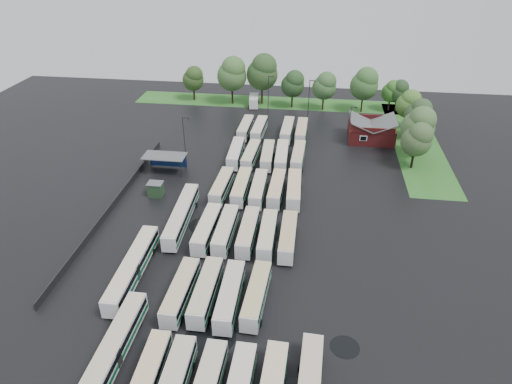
# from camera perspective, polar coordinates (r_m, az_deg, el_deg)

# --- Properties ---
(ground) EXTENTS (160.00, 160.00, 0.00)m
(ground) POSITION_cam_1_polar(r_m,az_deg,el_deg) (70.09, -2.94, -6.60)
(ground) COLOR black
(ground) RESTS_ON ground
(brick_building) EXTENTS (10.07, 8.60, 5.39)m
(brick_building) POSITION_cam_1_polar(r_m,az_deg,el_deg) (106.44, 14.19, 7.26)
(brick_building) COLOR maroon
(brick_building) RESTS_ON ground
(wash_shed) EXTENTS (8.20, 4.20, 3.58)m
(wash_shed) POSITION_cam_1_polar(r_m,az_deg,el_deg) (90.79, -11.27, 4.27)
(wash_shed) COLOR #2D2D30
(wash_shed) RESTS_ON ground
(utility_hut) EXTENTS (2.70, 2.20, 2.62)m
(utility_hut) POSITION_cam_1_polar(r_m,az_deg,el_deg) (83.43, -12.43, 0.35)
(utility_hut) COLOR #1D371F
(utility_hut) RESTS_ON ground
(grass_strip_north) EXTENTS (80.00, 10.00, 0.01)m
(grass_strip_north) POSITION_cam_1_polar(r_m,az_deg,el_deg) (127.20, 3.22, 11.07)
(grass_strip_north) COLOR #2B6822
(grass_strip_north) RESTS_ON ground
(grass_strip_east) EXTENTS (10.00, 50.00, 0.01)m
(grass_strip_east) POSITION_cam_1_polar(r_m,az_deg,el_deg) (108.86, 19.31, 5.90)
(grass_strip_east) COLOR #2B6822
(grass_strip_east) RESTS_ON ground
(west_fence) EXTENTS (0.10, 50.00, 1.20)m
(west_fence) POSITION_cam_1_polar(r_m,az_deg,el_deg) (82.36, -17.32, -1.40)
(west_fence) COLOR #2D2D30
(west_fence) RESTS_ON ground
(bus_r0c0) EXTENTS (2.50, 10.72, 2.97)m
(bus_r0c0) POSITION_cam_1_polar(r_m,az_deg,el_deg) (52.28, -13.37, -21.62)
(bus_r0c0) COLOR silver
(bus_r0c0) RESTS_ON ground
(bus_r1c0) EXTENTS (2.55, 10.83, 3.00)m
(bus_r1c0) POSITION_cam_1_polar(r_m,az_deg,el_deg) (60.51, -9.39, -12.14)
(bus_r1c0) COLOR silver
(bus_r1c0) RESTS_ON ground
(bus_r1c1) EXTENTS (2.45, 11.01, 3.06)m
(bus_r1c1) POSITION_cam_1_polar(r_m,az_deg,el_deg) (60.02, -6.29, -12.24)
(bus_r1c1) COLOR silver
(bus_r1c1) RESTS_ON ground
(bus_r1c2) EXTENTS (2.46, 11.10, 3.09)m
(bus_r1c2) POSITION_cam_1_polar(r_m,az_deg,el_deg) (59.18, -3.29, -12.80)
(bus_r1c2) COLOR silver
(bus_r1c2) RESTS_ON ground
(bus_r1c3) EXTENTS (2.78, 10.78, 2.97)m
(bus_r1c3) POSITION_cam_1_polar(r_m,az_deg,el_deg) (59.27, 0.05, -12.74)
(bus_r1c3) COLOR silver
(bus_r1c3) RESTS_ON ground
(bus_r2c0) EXTENTS (2.62, 11.07, 3.07)m
(bus_r2c0) POSITION_cam_1_polar(r_m,az_deg,el_deg) (70.92, -6.16, -4.57)
(bus_r2c0) COLOR silver
(bus_r2c0) RESTS_ON ground
(bus_r2c1) EXTENTS (2.44, 10.94, 3.04)m
(bus_r2c1) POSITION_cam_1_polar(r_m,az_deg,el_deg) (70.41, -3.83, -4.75)
(bus_r2c1) COLOR silver
(bus_r2c1) RESTS_ON ground
(bus_r2c2) EXTENTS (2.37, 10.75, 2.99)m
(bus_r2c2) POSITION_cam_1_polar(r_m,az_deg,el_deg) (69.97, -1.01, -4.96)
(bus_r2c2) COLOR silver
(bus_r2c2) RESTS_ON ground
(bus_r2c3) EXTENTS (2.38, 10.67, 2.96)m
(bus_r2c3) POSITION_cam_1_polar(r_m,az_deg,el_deg) (69.33, 1.44, -5.36)
(bus_r2c3) COLOR silver
(bus_r2c3) RESTS_ON ground
(bus_r2c4) EXTENTS (2.29, 10.73, 2.99)m
(bus_r2c4) POSITION_cam_1_polar(r_m,az_deg,el_deg) (69.09, 4.01, -5.56)
(bus_r2c4) COLOR silver
(bus_r2c4) RESTS_ON ground
(bus_r3c0) EXTENTS (2.66, 10.71, 2.96)m
(bus_r3c0) POSITION_cam_1_polar(r_m,az_deg,el_deg) (82.00, -4.29, 0.73)
(bus_r3c0) COLOR silver
(bus_r3c0) RESTS_ON ground
(bus_r3c1) EXTENTS (2.34, 10.79, 3.00)m
(bus_r3c1) POSITION_cam_1_polar(r_m,az_deg,el_deg) (81.58, -1.83, 0.65)
(bus_r3c1) COLOR silver
(bus_r3c1) RESTS_ON ground
(bus_r3c2) EXTENTS (2.33, 10.69, 2.97)m
(bus_r3c2) POSITION_cam_1_polar(r_m,az_deg,el_deg) (80.97, 0.32, 0.41)
(bus_r3c2) COLOR silver
(bus_r3c2) RESTS_ON ground
(bus_r3c3) EXTENTS (2.50, 10.77, 2.99)m
(bus_r3c3) POSITION_cam_1_polar(r_m,az_deg,el_deg) (81.10, 2.58, 0.44)
(bus_r3c3) COLOR silver
(bus_r3c3) RESTS_ON ground
(bus_r3c4) EXTENTS (2.70, 11.18, 3.09)m
(bus_r3c4) POSITION_cam_1_polar(r_m,az_deg,el_deg) (80.93, 4.76, 0.33)
(bus_r3c4) COLOR silver
(bus_r3c4) RESTS_ON ground
(bus_r4c0) EXTENTS (2.68, 11.13, 3.08)m
(bus_r4c0) POSITION_cam_1_polar(r_m,az_deg,el_deg) (93.81, -2.55, 4.87)
(bus_r4c0) COLOR silver
(bus_r4c0) RESTS_ON ground
(bus_r4c1) EXTENTS (2.74, 10.65, 2.94)m
(bus_r4c1) POSITION_cam_1_polar(r_m,az_deg,el_deg) (93.16, -0.64, 4.65)
(bus_r4c1) COLOR silver
(bus_r4c1) RESTS_ON ground
(bus_r4c2) EXTENTS (2.57, 10.58, 2.93)m
(bus_r4c2) POSITION_cam_1_polar(r_m,az_deg,el_deg) (92.99, 1.45, 4.59)
(bus_r4c2) COLOR silver
(bus_r4c2) RESTS_ON ground
(bus_r4c3) EXTENTS (2.62, 11.09, 3.07)m
(bus_r4c3) POSITION_cam_1_polar(r_m,az_deg,el_deg) (92.70, 3.24, 4.52)
(bus_r4c3) COLOR silver
(bus_r4c3) RESTS_ON ground
(bus_r4c4) EXTENTS (2.62, 10.80, 2.99)m
(bus_r4c4) POSITION_cam_1_polar(r_m,az_deg,el_deg) (92.95, 5.29, 4.47)
(bus_r4c4) COLOR silver
(bus_r4c4) RESTS_ON ground
(bus_r5c0) EXTENTS (2.52, 10.70, 2.96)m
(bus_r5c0) POSITION_cam_1_polar(r_m,az_deg,el_deg) (106.19, -1.32, 8.02)
(bus_r5c0) COLOR silver
(bus_r5c0) RESTS_ON ground
(bus_r5c1) EXTENTS (2.74, 10.97, 3.03)m
(bus_r5c1) POSITION_cam_1_polar(r_m,az_deg,el_deg) (105.46, 0.40, 7.88)
(bus_r5c1) COLOR silver
(bus_r5c1) RESTS_ON ground
(bus_r5c3) EXTENTS (2.62, 11.01, 3.05)m
(bus_r5c3) POSITION_cam_1_polar(r_m,az_deg,el_deg) (105.10, 3.93, 7.73)
(bus_r5c3) COLOR silver
(bus_r5c3) RESTS_ON ground
(bus_r5c4) EXTENTS (2.52, 10.87, 3.01)m
(bus_r5c4) POSITION_cam_1_polar(r_m,az_deg,el_deg) (104.90, 5.70, 7.59)
(bus_r5c4) COLOR silver
(bus_r5c4) RESTS_ON ground
(artic_bus_west_a) EXTENTS (2.42, 16.19, 3.00)m
(artic_bus_west_a) POSITION_cam_1_polar(r_m,az_deg,el_deg) (55.42, -17.50, -18.47)
(artic_bus_west_a) COLOR silver
(artic_bus_west_a) RESTS_ON ground
(artic_bus_west_b) EXTENTS (2.87, 16.38, 3.03)m
(artic_bus_west_b) POSITION_cam_1_polar(r_m,az_deg,el_deg) (74.62, -9.30, -2.88)
(artic_bus_west_b) COLOR silver
(artic_bus_west_b) RESTS_ON ground
(artic_bus_west_c) EXTENTS (2.63, 16.53, 3.06)m
(artic_bus_west_c) POSITION_cam_1_polar(r_m,az_deg,el_deg) (65.37, -15.17, -9.11)
(artic_bus_west_c) COLOR silver
(artic_bus_west_c) RESTS_ON ground
(minibus) EXTENTS (2.99, 6.47, 2.73)m
(minibus) POSITION_cam_1_polar(r_m,az_deg,el_deg) (124.15, -0.28, 11.36)
(minibus) COLOR white
(minibus) RESTS_ON ground
(tree_north_0) EXTENTS (5.76, 5.76, 9.53)m
(tree_north_0) POSITION_cam_1_polar(r_m,az_deg,el_deg) (128.48, -7.82, 13.91)
(tree_north_0) COLOR #331F11
(tree_north_0) RESTS_ON ground
(tree_north_1) EXTENTS (7.79, 7.79, 12.90)m
(tree_north_1) POSITION_cam_1_polar(r_m,az_deg,el_deg) (124.00, -2.98, 14.58)
(tree_north_1) COLOR black
(tree_north_1) RESTS_ON ground
(tree_north_2) EXTENTS (8.23, 8.23, 13.62)m
(tree_north_2) POSITION_cam_1_polar(r_m,az_deg,el_deg) (123.69, 0.86, 14.80)
(tree_north_2) COLOR #372418
(tree_north_2) RESTS_ON ground
(tree_north_3) EXTENTS (6.07, 6.07, 10.05)m
(tree_north_3) POSITION_cam_1_polar(r_m,az_deg,el_deg) (121.99, 4.69, 13.35)
(tree_north_3) COLOR black
(tree_north_3) RESTS_ON ground
(tree_north_4) EXTENTS (6.14, 6.14, 10.17)m
(tree_north_4) POSITION_cam_1_polar(r_m,az_deg,el_deg) (121.01, 8.62, 13.02)
(tree_north_4) COLOR #352516
(tree_north_4) RESTS_ON ground
(tree_north_5) EXTENTS (7.08, 7.08, 11.73)m
(tree_north_5) POSITION_cam_1_polar(r_m,az_deg,el_deg) (121.25, 13.47, 13.07)
(tree_north_5) COLOR black
(tree_north_5) RESTS_ON ground
(tree_north_6) EXTENTS (4.93, 4.92, 8.15)m
(tree_north_6) POSITION_cam_1_polar(r_m,az_deg,el_deg) (124.71, 16.61, 12.00)
(tree_north_6) COLOR black
(tree_north_6) RESTS_ON ground
(tree_east_0) EXTENTS (5.90, 5.90, 9.77)m
(tree_east_0) POSITION_cam_1_polar(r_m,az_deg,el_deg) (94.18, 19.55, 6.25)
(tree_east_0) COLOR black
(tree_east_0) RESTS_ON ground
(tree_east_1) EXTENTS (6.78, 6.78, 11.23)m
(tree_east_1) POSITION_cam_1_polar(r_m,az_deg,el_deg) (98.61, 19.74, 7.89)
(tree_east_1) COLOR #3B2913
(tree_east_1) RESTS_ON ground
(tree_east_2) EXTENTS (5.80, 5.80, 9.61)m
(tree_east_2) POSITION_cam_1_polar(r_m,az_deg,el_deg) (108.23, 19.68, 9.26)
(tree_east_2) COLOR black
(tree_east_2) RESTS_ON ground
(tree_east_3) EXTENTS (5.73, 5.73, 9.49)m
(tree_east_3) POSITION_cam_1_polar(r_m,az_deg,el_deg) (114.02, 18.59, 10.45)
(tree_east_3) COLOR black
(tree_east_3) RESTS_ON ground
(tree_east_4) EXTENTS (5.13, 5.13, 8.50)m
(tree_east_4) POSITION_cam_1_polar(r_m,az_deg,el_deg) (124.46, 17.41, 11.95)
(tree_east_4) COLOR black
(tree_east_4) RESTS_ON ground
(lamp_post_ne) EXTENTS (1.40, 0.27, 9.11)m
(lamp_post_ne) POSITION_cam_1_polar(r_m,az_deg,el_deg) (100.87, 11.68, 8.38)
(lamp_post_ne) COLOR #2D2D30
(lamp_post_ne) RESTS_ON ground
(lamp_post_nw) EXTENTS (1.66, 0.32, 10.75)m
(lamp_post_nw) POSITION_cam_1_polar(r_m,az_deg,el_deg) (90.14, -8.86, 6.59)
(lamp_post_nw) COLOR #2D2D30
(lamp_post_nw) RESTS_ON ground
(lamp_post_back_w) EXTENTS (1.63, 0.32, 10.57)m
(lamp_post_back_w) POSITION_cam_1_polar(r_m,az_deg,el_deg) (114.95, 1.62, 12.19)
(lamp_post_back_w) COLOR #2D2D30
(lamp_post_back_w) RESTS_ON ground
(lamp_post_back_e) EXTENTS (1.55, 0.30, 10.05)m
(lamp_post_back_e) POSITION_cam_1_polar(r_m,az_deg,el_deg) (114.13, 6.70, 11.70)
(lamp_post_back_e) COLOR #2D2D30
(lamp_post_back_e) RESTS_ON ground
(puddle_0) EXTENTS (6.22, 6.22, 0.01)m
(puddle_0) POSITION_cam_1_polar(r_m,az_deg,el_deg) (57.03, -5.74, -17.48)
(puddle_0) COLOR black
(puddle_0) RESTS_ON ground
(puddle_2) EXTENTS (4.86, 4.86, 0.01)m
(puddle_2) POSITION_cam_1_polar(r_m,az_deg,el_deg) (74.64, -6.58, -4.19)
(puddle_2) COLOR black
(puddle_2) RESTS_ON ground
(puddle_3) EXTENTS (3.04, 3.04, 0.01)m
(puddle_3) POSITION_cam_1_polar(r_m,az_deg,el_deg) (69.69, 3.25, -6.85)
(puddle_3) COLOR black
(puddle_3) RESTS_ON ground
(puddle_4) EXTENTS (3.49, 3.49, 0.01)m
(puddle_4) POSITION_cam_1_polar(r_m,az_deg,el_deg) (56.63, 11.03, -18.49)
(puddle_4) COLOR black
(puddle_4) RESTS_ON ground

